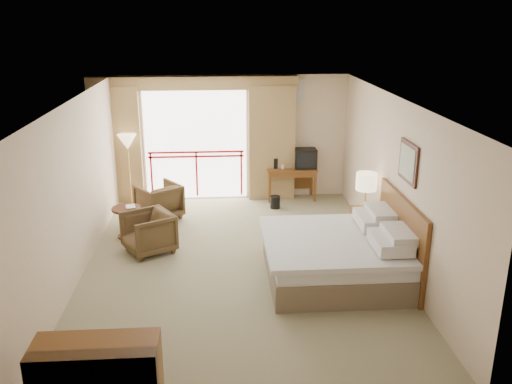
{
  "coord_description": "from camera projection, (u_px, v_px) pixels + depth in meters",
  "views": [
    {
      "loc": [
        -0.3,
        -8.1,
        3.92
      ],
      "look_at": [
        0.3,
        0.4,
        1.11
      ],
      "focal_mm": 38.0,
      "sensor_mm": 36.0,
      "label": 1
    }
  ],
  "objects": [
    {
      "name": "curtain_left",
      "position": [
        118.0,
        146.0,
        11.54
      ],
      "size": [
        1.0,
        0.26,
        2.5
      ],
      "primitive_type": "cube",
      "color": "olive",
      "rests_on": "wall_back"
    },
    {
      "name": "wall_right",
      "position": [
        395.0,
        183.0,
        8.67
      ],
      "size": [
        0.0,
        7.0,
        7.0
      ],
      "primitive_type": "plane",
      "rotation": [
        1.57,
        0.0,
        -1.57
      ],
      "color": "beige",
      "rests_on": "ground"
    },
    {
      "name": "curtain_right",
      "position": [
        272.0,
        143.0,
        11.76
      ],
      "size": [
        1.0,
        0.26,
        2.5
      ],
      "primitive_type": "cube",
      "color": "olive",
      "rests_on": "wall_back"
    },
    {
      "name": "wall_back",
      "position": [
        232.0,
        138.0,
        11.82
      ],
      "size": [
        5.0,
        0.0,
        5.0
      ],
      "primitive_type": "plane",
      "rotation": [
        1.57,
        0.0,
        0.0
      ],
      "color": "beige",
      "rests_on": "ground"
    },
    {
      "name": "desk",
      "position": [
        291.0,
        174.0,
        11.96
      ],
      "size": [
        1.08,
        0.52,
        0.71
      ],
      "rotation": [
        0.0,
        0.0,
        0.08
      ],
      "color": "#5A3014",
      "rests_on": "floor"
    },
    {
      "name": "armchair_near",
      "position": [
        150.0,
        251.0,
        9.39
      ],
      "size": [
        1.05,
        1.05,
        0.71
      ],
      "primitive_type": "imported",
      "rotation": [
        0.0,
        0.0,
        -1.05
      ],
      "color": "#44311B",
      "rests_on": "floor"
    },
    {
      "name": "book",
      "position": [
        126.0,
        208.0,
        9.82
      ],
      "size": [
        0.21,
        0.25,
        0.02
      ],
      "primitive_type": "imported",
      "rotation": [
        0.0,
        0.0,
        0.24
      ],
      "color": "white",
      "rests_on": "side_table"
    },
    {
      "name": "dresser",
      "position": [
        98.0,
        380.0,
        5.44
      ],
      "size": [
        1.25,
        0.53,
        0.84
      ],
      "rotation": [
        0.0,
        0.0,
        0.01
      ],
      "color": "#5A3014",
      "rests_on": "floor"
    },
    {
      "name": "framed_art",
      "position": [
        408.0,
        162.0,
        7.94
      ],
      "size": [
        0.04,
        0.72,
        0.6
      ],
      "color": "black",
      "rests_on": "wall_right"
    },
    {
      "name": "wastebasket",
      "position": [
        275.0,
        202.0,
        11.46
      ],
      "size": [
        0.22,
        0.22,
        0.26
      ],
      "primitive_type": "cylinder",
      "rotation": [
        0.0,
        0.0,
        -0.01
      ],
      "color": "black",
      "rests_on": "floor"
    },
    {
      "name": "side_table",
      "position": [
        127.0,
        217.0,
        9.88
      ],
      "size": [
        0.52,
        0.52,
        0.57
      ],
      "rotation": [
        0.0,
        0.0,
        0.19
      ],
      "color": "black",
      "rests_on": "floor"
    },
    {
      "name": "floor_lamp",
      "position": [
        127.0,
        145.0,
        11.27
      ],
      "size": [
        0.39,
        0.39,
        1.55
      ],
      "rotation": [
        0.0,
        0.0,
        0.36
      ],
      "color": "tan",
      "rests_on": "floor"
    },
    {
      "name": "cup",
      "position": [
        283.0,
        167.0,
        11.79
      ],
      "size": [
        0.08,
        0.08,
        0.1
      ],
      "primitive_type": "cylinder",
      "rotation": [
        0.0,
        0.0,
        -0.15
      ],
      "color": "white",
      "rests_on": "desk"
    },
    {
      "name": "phone",
      "position": [
        365.0,
        211.0,
        9.34
      ],
      "size": [
        0.2,
        0.17,
        0.08
      ],
      "primitive_type": "cube",
      "rotation": [
        0.0,
        0.0,
        0.2
      ],
      "color": "black",
      "rests_on": "nightstand"
    },
    {
      "name": "valance",
      "position": [
        193.0,
        83.0,
        11.27
      ],
      "size": [
        4.4,
        0.22,
        0.28
      ],
      "primitive_type": "cube",
      "color": "olive",
      "rests_on": "wall_back"
    },
    {
      "name": "wall_left",
      "position": [
        77.0,
        189.0,
        8.33
      ],
      "size": [
        0.0,
        7.0,
        7.0
      ],
      "primitive_type": "plane",
      "rotation": [
        1.57,
        0.0,
        1.57
      ],
      "color": "beige",
      "rests_on": "ground"
    },
    {
      "name": "nightstand",
      "position": [
        364.0,
        227.0,
        9.6
      ],
      "size": [
        0.49,
        0.57,
        0.64
      ],
      "primitive_type": "cube",
      "rotation": [
        0.0,
        0.0,
        -0.07
      ],
      "color": "#5A3014",
      "rests_on": "floor"
    },
    {
      "name": "floor",
      "position": [
        240.0,
        264.0,
        8.92
      ],
      "size": [
        7.0,
        7.0,
        0.0
      ],
      "primitive_type": "plane",
      "color": "#807A57",
      "rests_on": "ground"
    },
    {
      "name": "balcony_door",
      "position": [
        196.0,
        145.0,
        11.79
      ],
      "size": [
        2.4,
        0.0,
        2.4
      ],
      "primitive_type": "plane",
      "rotation": [
        1.57,
        0.0,
        0.0
      ],
      "color": "white",
      "rests_on": "wall_back"
    },
    {
      "name": "bed",
      "position": [
        338.0,
        256.0,
        8.34
      ],
      "size": [
        2.13,
        2.06,
        0.97
      ],
      "color": "brown",
      "rests_on": "floor"
    },
    {
      "name": "wall_front",
      "position": [
        253.0,
        296.0,
        5.18
      ],
      "size": [
        5.0,
        0.0,
        5.0
      ],
      "primitive_type": "plane",
      "rotation": [
        -1.57,
        0.0,
        0.0
      ],
      "color": "beige",
      "rests_on": "ground"
    },
    {
      "name": "table_lamp",
      "position": [
        366.0,
        182.0,
        9.39
      ],
      "size": [
        0.36,
        0.36,
        0.64
      ],
      "rotation": [
        0.0,
        0.0,
        -0.02
      ],
      "color": "tan",
      "rests_on": "nightstand"
    },
    {
      "name": "hvac_vent",
      "position": [
        292.0,
        91.0,
        11.56
      ],
      "size": [
        0.5,
        0.04,
        0.5
      ],
      "primitive_type": "cube",
      "color": "silver",
      "rests_on": "wall_back"
    },
    {
      "name": "ceiling",
      "position": [
        238.0,
        100.0,
        8.08
      ],
      "size": [
        7.0,
        7.0,
        0.0
      ],
      "primitive_type": "plane",
      "rotation": [
        3.14,
        0.0,
        0.0
      ],
      "color": "white",
      "rests_on": "wall_back"
    },
    {
      "name": "armchair_far",
      "position": [
        160.0,
        217.0,
        10.96
      ],
      "size": [
        1.07,
        1.08,
        0.71
      ],
      "primitive_type": "imported",
      "rotation": [
        0.0,
        0.0,
        -2.53
      ],
      "color": "#44311B",
      "rests_on": "floor"
    },
    {
      "name": "balcony_railing",
      "position": [
        196.0,
        163.0,
        11.89
      ],
      "size": [
        2.09,
        0.03,
        1.02
      ],
      "color": "#A60E0F",
      "rests_on": "wall_back"
    },
    {
      "name": "tv",
      "position": [
        305.0,
        159.0,
        11.81
      ],
      "size": [
        0.47,
        0.37,
        0.43
      ],
      "rotation": [
        0.0,
        0.0,
        0.34
      ],
      "color": "black",
      "rests_on": "desk"
    },
    {
      "name": "headboard",
      "position": [
        401.0,
        238.0,
        8.32
      ],
      "size": [
        0.06,
        2.1,
        1.3
      ],
      "primitive_type": "cube",
      "color": "#5A3014",
      "rests_on": "wall_right"
    },
    {
      "name": "coffee_maker",
      "position": [
        276.0,
        163.0,
        11.81
      ],
      "size": [
        0.14,
        0.14,
        0.23
      ],
      "primitive_type": "cylinder",
      "rotation": [
        0.0,
        0.0,
        0.38
      ],
      "color": "black",
      "rests_on": "desk"
    }
  ]
}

